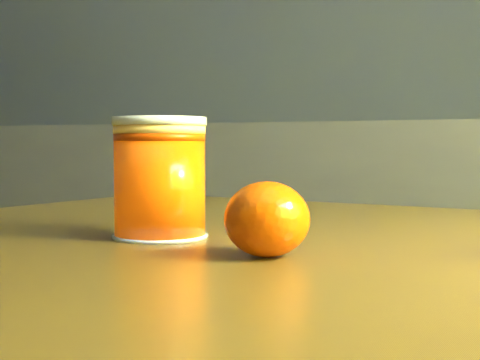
% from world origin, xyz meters
% --- Properties ---
extents(kitchen_counter, '(3.15, 0.60, 0.90)m').
position_xyz_m(kitchen_counter, '(0.00, 1.45, 0.45)').
color(kitchen_counter, '#4C4B50').
rests_on(kitchen_counter, ground).
extents(juice_glass, '(0.08, 0.08, 0.10)m').
position_xyz_m(juice_glass, '(0.68, 0.14, 0.82)').
color(juice_glass, '#FC5005').
rests_on(juice_glass, table).
extents(orange_front, '(0.07, 0.07, 0.05)m').
position_xyz_m(orange_front, '(0.79, 0.09, 0.79)').
color(orange_front, '#DD4C04').
rests_on(orange_front, table).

